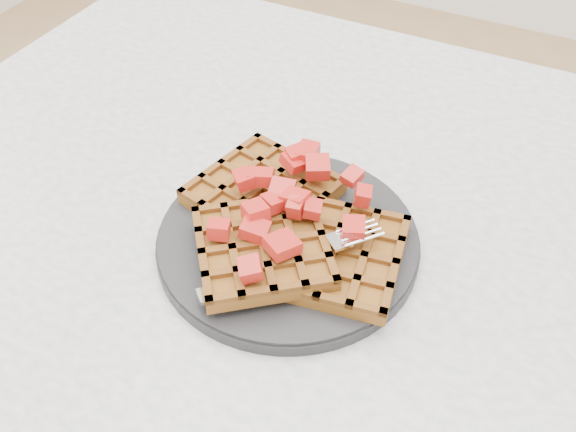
{
  "coord_description": "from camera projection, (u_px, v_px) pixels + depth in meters",
  "views": [
    {
      "loc": [
        0.07,
        -0.41,
        1.2
      ],
      "look_at": [
        -0.11,
        -0.04,
        0.79
      ],
      "focal_mm": 40.0,
      "sensor_mm": 36.0,
      "label": 1
    }
  ],
  "objects": [
    {
      "name": "strawberry_pile",
      "position": [
        288.0,
        205.0,
        0.57
      ],
      "size": [
        0.15,
        0.15,
        0.02
      ],
      "primitive_type": null,
      "color": "#A20704",
      "rests_on": "waffles"
    },
    {
      "name": "table",
      "position": [
        399.0,
        330.0,
        0.68
      ],
      "size": [
        1.2,
        0.8,
        0.75
      ],
      "color": "silver",
      "rests_on": "ground"
    },
    {
      "name": "fork",
      "position": [
        305.0,
        266.0,
        0.56
      ],
      "size": [
        0.13,
        0.15,
        0.02
      ],
      "primitive_type": null,
      "rotation": [
        0.0,
        0.0,
        -0.7
      ],
      "color": "silver",
      "rests_on": "plate"
    },
    {
      "name": "waffles",
      "position": [
        286.0,
        229.0,
        0.59
      ],
      "size": [
        0.23,
        0.23,
        0.03
      ],
      "color": "brown",
      "rests_on": "plate"
    },
    {
      "name": "plate",
      "position": [
        288.0,
        240.0,
        0.6
      ],
      "size": [
        0.25,
        0.25,
        0.02
      ],
      "primitive_type": "cylinder",
      "color": "black",
      "rests_on": "table"
    }
  ]
}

